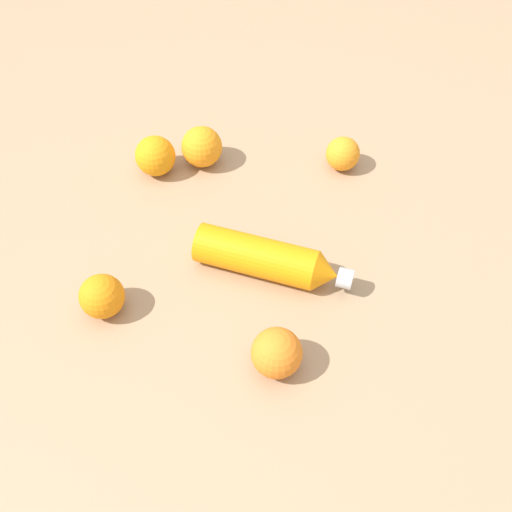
{
  "coord_description": "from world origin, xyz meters",
  "views": [
    {
      "loc": [
        0.53,
        0.12,
        0.73
      ],
      "look_at": [
        -0.03,
        -0.02,
        0.03
      ],
      "focal_mm": 39.6,
      "sensor_mm": 36.0,
      "label": 1
    }
  ],
  "objects_px": {
    "water_bottle": "(268,259)",
    "orange_0": "(343,154)",
    "orange_1": "(202,147)",
    "orange_3": "(155,156)",
    "orange_2": "(102,296)",
    "orange_4": "(277,353)"
  },
  "relations": [
    {
      "from": "orange_1",
      "to": "orange_3",
      "type": "relative_size",
      "value": 1.03
    },
    {
      "from": "water_bottle",
      "to": "orange_2",
      "type": "relative_size",
      "value": 3.75
    },
    {
      "from": "water_bottle",
      "to": "orange_3",
      "type": "height_order",
      "value": "orange_3"
    },
    {
      "from": "water_bottle",
      "to": "orange_3",
      "type": "distance_m",
      "value": 0.32
    },
    {
      "from": "water_bottle",
      "to": "orange_4",
      "type": "bearing_deg",
      "value": -68.99
    },
    {
      "from": "orange_2",
      "to": "orange_4",
      "type": "height_order",
      "value": "orange_4"
    },
    {
      "from": "water_bottle",
      "to": "orange_2",
      "type": "xyz_separation_m",
      "value": [
        0.13,
        -0.23,
        0.0
      ]
    },
    {
      "from": "water_bottle",
      "to": "orange_1",
      "type": "height_order",
      "value": "orange_1"
    },
    {
      "from": "orange_0",
      "to": "orange_1",
      "type": "relative_size",
      "value": 0.83
    },
    {
      "from": "orange_0",
      "to": "water_bottle",
      "type": "bearing_deg",
      "value": -15.84
    },
    {
      "from": "orange_1",
      "to": "orange_2",
      "type": "relative_size",
      "value": 1.13
    },
    {
      "from": "orange_0",
      "to": "orange_3",
      "type": "bearing_deg",
      "value": -74.52
    },
    {
      "from": "water_bottle",
      "to": "orange_0",
      "type": "distance_m",
      "value": 0.29
    },
    {
      "from": "orange_0",
      "to": "orange_2",
      "type": "bearing_deg",
      "value": -36.76
    },
    {
      "from": "orange_2",
      "to": "orange_3",
      "type": "relative_size",
      "value": 0.91
    },
    {
      "from": "water_bottle",
      "to": "orange_0",
      "type": "height_order",
      "value": "same"
    },
    {
      "from": "orange_1",
      "to": "orange_4",
      "type": "bearing_deg",
      "value": 30.04
    },
    {
      "from": "orange_1",
      "to": "orange_3",
      "type": "bearing_deg",
      "value": -60.31
    },
    {
      "from": "orange_0",
      "to": "orange_3",
      "type": "relative_size",
      "value": 0.85
    },
    {
      "from": "water_bottle",
      "to": "orange_1",
      "type": "bearing_deg",
      "value": 132.5
    },
    {
      "from": "water_bottle",
      "to": "orange_2",
      "type": "height_order",
      "value": "orange_2"
    },
    {
      "from": "orange_4",
      "to": "water_bottle",
      "type": "bearing_deg",
      "value": -163.57
    }
  ]
}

